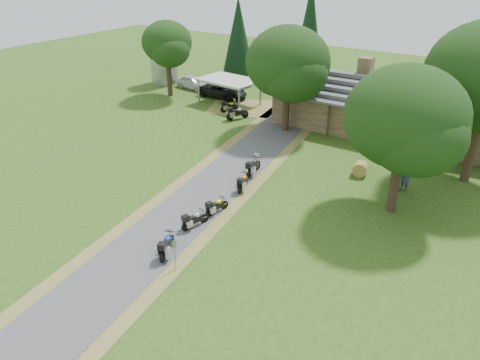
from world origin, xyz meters
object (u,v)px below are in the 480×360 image
Objects in this scene: motorcycle_row_b at (195,218)px; silo at (163,56)px; motorcycle_row_d at (243,181)px; carport at (229,92)px; motorcycle_carport_b at (238,112)px; car_dark_suv at (223,87)px; lodge at (390,105)px; hay_bale at (360,169)px; motorcycle_row_c at (217,205)px; motorcycle_row_a at (167,243)px; motorcycle_row_e at (254,165)px; motorcycle_carport_a at (230,106)px; car_white_sedan at (193,81)px.

silo is at bearing 59.04° from motorcycle_row_b.
motorcycle_row_d is (-0.25, 5.80, 0.03)m from motorcycle_row_b.
carport is 19.90m from motorcycle_row_d.
silo reaches higher than motorcycle_carport_b.
car_dark_suv is 2.89× the size of motorcycle_carport_b.
hay_bale is (1.25, -10.54, -1.92)m from lodge.
hay_bale is (5.75, 10.28, -0.05)m from motorcycle_row_c.
car_dark_suv is 3.56× the size of motorcycle_row_b.
carport reaches higher than hay_bale.
motorcycle_row_a is 1.12× the size of motorcycle_row_b.
motorcycle_carport_a is (-9.79, 11.32, -0.06)m from motorcycle_row_e.
motorcycle_row_d is 0.91× the size of motorcycle_row_e.
silo is 34.43m from motorcycle_row_b.
motorcycle_carport_b is at bearing 19.18° from motorcycle_row_d.
car_white_sedan is 24.50m from motorcycle_row_e.
motorcycle_row_e is 1.09× the size of motorcycle_carport_a.
carport is 24.90m from motorcycle_row_b.
motorcycle_row_d is 14.87m from motorcycle_carport_b.
silo is at bearing 18.29° from motorcycle_row_a.
motorcycle_row_a is 1.15× the size of motorcycle_row_c.
motorcycle_row_a is (-4.23, -25.95, -1.78)m from lodge.
car_dark_suv is at bearing 46.13° from motorcycle_row_b.
carport is 2.60m from car_dark_suv.
motorcycle_row_a is at bearing 168.66° from motorcycle_row_d.
motorcycle_carport_a is at bearing -20.87° from silo.
motorcycle_carport_a is (-10.85, 17.53, 0.06)m from motorcycle_row_c.
motorcycle_row_a is 8.87m from motorcycle_row_d.
carport is 20.36m from hay_bale.
motorcycle_row_b is at bearing -45.88° from silo.
motorcycle_row_b reaches higher than motorcycle_row_c.
car_white_sedan is at bearing 91.18° from motorcycle_carport_a.
motorcycle_carport_a is 1.75× the size of hay_bale.
motorcycle_row_b is 8.34m from motorcycle_row_e.
lodge is 12.68× the size of motorcycle_row_c.
car_dark_suv is (-1.98, 1.68, -0.18)m from carport.
motorcycle_row_d is at bearing -105.93° from lodge.
motorcycle_row_b is (-4.64, -22.91, -1.85)m from lodge.
motorcycle_row_a is 0.96× the size of motorcycle_row_e.
motorcycle_row_c is 0.92× the size of motorcycle_row_d.
motorcycle_carport_b is at bearing -159.90° from lodge.
motorcycle_row_c is at bearing -119.21° from hay_bale.
motorcycle_row_d is (19.10, -18.64, -0.35)m from car_white_sedan.
lodge is 15.80m from motorcycle_carport_a.
motorcycle_carport_b reaches higher than motorcycle_carport_a.
carport is at bearing 21.33° from motorcycle_row_d.
motorcycle_row_b is (19.35, -24.44, -0.38)m from car_white_sedan.
silo is 10.05m from car_dark_suv.
motorcycle_carport_b is (-8.72, 18.02, 0.14)m from motorcycle_row_b.
motorcycle_row_e is 1.92× the size of hay_bale.
motorcycle_row_d is 2.58m from motorcycle_row_e.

